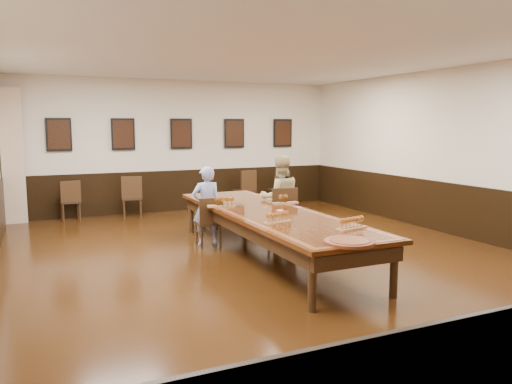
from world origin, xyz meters
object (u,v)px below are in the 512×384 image
chair_man (208,221)px  person_man (206,206)px  spare_chair_d (278,188)px  spare_chair_a (70,200)px  chair_woman (282,214)px  person_woman (280,198)px  carved_platter (349,242)px  spare_chair_b (132,196)px  conference_table (269,220)px  spare_chair_c (244,189)px

chair_man → person_man: (0.00, 0.09, 0.26)m
chair_man → spare_chair_d: 4.54m
spare_chair_a → person_man: 4.03m
chair_woman → person_woman: bearing=-90.0°
spare_chair_a → spare_chair_d: (5.09, -0.23, 0.02)m
carved_platter → person_man: bearing=98.4°
spare_chair_b → person_man: 3.36m
spare_chair_d → person_man: 4.48m
chair_woman → person_woman: (0.02, 0.10, 0.28)m
chair_woman → conference_table: (-0.73, -0.97, 0.11)m
spare_chair_a → carved_platter: (2.55, -7.05, 0.32)m
chair_man → carved_platter: (0.53, -3.47, 0.33)m
spare_chair_d → conference_table: (-2.44, -4.47, 0.14)m
person_woman → carved_platter: 3.52m
spare_chair_b → carved_platter: spare_chair_b is taller
chair_man → spare_chair_a: (-2.02, 3.58, 0.01)m
spare_chair_a → person_woman: bearing=130.3°
chair_man → person_woman: 1.42m
chair_man → carved_platter: 3.53m
chair_man → person_man: 0.28m
chair_woman → person_man: 1.39m
person_man → person_woman: bearing=176.2°
chair_man → spare_chair_c: size_ratio=0.89×
chair_man → spare_chair_a: size_ratio=0.97×
spare_chair_b → person_woman: person_woman is taller
chair_woman → spare_chair_c: chair_woman is taller
chair_man → conference_table: (0.63, -1.13, 0.17)m
chair_man → spare_chair_d: (3.08, 3.34, 0.03)m
spare_chair_d → spare_chair_a: bearing=-5.3°
spare_chair_b → chair_man: bearing=112.2°
chair_man → person_man: person_man is taller
spare_chair_a → spare_chair_b: spare_chair_b is taller
person_woman → spare_chair_c: bearing=-90.5°
chair_woman → spare_chair_c: 3.62m
spare_chair_c → carved_platter: size_ratio=1.34×
spare_chair_c → person_man: 3.91m
person_man → conference_table: 1.38m
chair_man → chair_woman: chair_woman is taller
person_woman → conference_table: 1.32m
person_man → carved_platter: bearing=100.9°
spare_chair_c → conference_table: spare_chair_c is taller
chair_woman → person_man: (-1.36, 0.26, 0.20)m
conference_table → carved_platter: 2.35m
spare_chair_c → spare_chair_a: bearing=-15.0°
chair_woman → spare_chair_a: bearing=-36.4°
spare_chair_c → person_woman: size_ratio=0.63×
spare_chair_b → person_woman: (2.07, -3.43, 0.30)m
spare_chair_b → chair_woman: bearing=130.7°
chair_woman → chair_man: bearing=4.7°
spare_chair_a → spare_chair_d: spare_chair_d is taller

